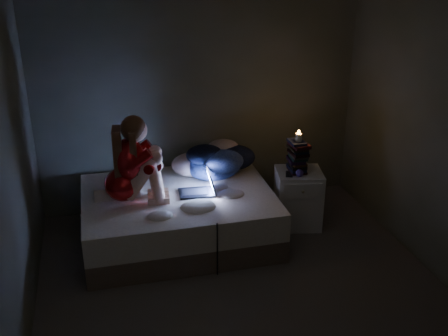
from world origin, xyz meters
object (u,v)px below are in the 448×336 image
object	(u,v)px
woman	(121,160)
nightstand	(298,198)
bed	(179,216)
laptop	(196,182)
phone	(291,175)
candle	(299,136)

from	to	relation	value
woman	nightstand	bearing A→B (deg)	6.71
bed	woman	world-z (taller)	woman
laptop	phone	size ratio (longest dim) A/B	2.59
woman	candle	size ratio (longest dim) A/B	10.98
woman	laptop	world-z (taller)	woman
candle	phone	xyz separation A→B (m)	(-0.09, -0.08, -0.39)
woman	phone	xyz separation A→B (m)	(1.72, -0.04, -0.32)
bed	woman	xyz separation A→B (m)	(-0.54, -0.05, 0.70)
bed	phone	world-z (taller)	phone
bed	nightstand	distance (m)	1.30
laptop	woman	bearing A→B (deg)	-176.24
phone	woman	bearing A→B (deg)	-172.21
nightstand	candle	distance (m)	0.71
laptop	nightstand	xyz separation A→B (m)	(1.12, 0.04, -0.34)
candle	phone	bearing A→B (deg)	-138.04
nightstand	phone	bearing A→B (deg)	-138.49
woman	phone	bearing A→B (deg)	4.36
laptop	nightstand	world-z (taller)	laptop
nightstand	candle	xyz separation A→B (m)	(-0.03, 0.01, 0.71)
woman	phone	world-z (taller)	woman
nightstand	phone	size ratio (longest dim) A/B	4.52
nightstand	phone	world-z (taller)	phone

